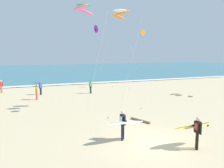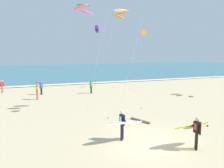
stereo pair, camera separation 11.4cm
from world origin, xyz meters
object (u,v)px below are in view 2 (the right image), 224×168
Objects in this scene: driftwood_log at (140,120)px; kite_diamond_amber_far at (143,36)px; kite_delta_violet_distant at (97,29)px; bystander_yellow_top at (37,92)px; surfer_lead at (124,123)px; kite_arc_emerald_high at (84,9)px; surfer_trailing at (195,129)px; bystander_red_top at (2,86)px; bystander_blue_top at (41,88)px; kite_arc_ivory_mid at (120,14)px; bystander_green_top at (91,87)px.

kite_diamond_amber_far is at bearing 61.15° from driftwood_log.
bystander_yellow_top is at bearing -134.94° from kite_delta_violet_distant.
surfer_lead is 8.75m from kite_arc_emerald_high.
bystander_yellow_top is at bearing 114.48° from surfer_trailing.
kite_delta_violet_distant reaches higher than kite_diamond_amber_far.
kite_arc_emerald_high reaches higher than surfer_trailing.
bystander_blue_top is at bearing -33.34° from bystander_red_top.
surfer_lead is 1.33× the size of driftwood_log.
bystander_blue_top is 1.00× the size of bystander_yellow_top.
bystander_red_top is (-4.45, 2.93, 0.00)m from bystander_blue_top.
surfer_trailing reaches higher than bystander_yellow_top.
kite_arc_ivory_mid reaches higher than kite_arc_emerald_high.
kite_arc_emerald_high is at bearing -76.89° from bystander_blue_top.
kite_delta_violet_distant reaches higher than surfer_trailing.
surfer_trailing is 0.29× the size of kite_diamond_amber_far.
kite_arc_ivory_mid reaches higher than driftwood_log.
surfer_trailing is at bearing -35.63° from surfer_lead.
kite_diamond_amber_far is 16.22m from kite_arc_emerald_high.
bystander_yellow_top is 0.93× the size of driftwood_log.
bystander_green_top is 12.22m from driftwood_log.
kite_delta_violet_distant is at bearing 127.75° from kite_diamond_amber_far.
surfer_lead is at bearing -80.08° from kite_arc_emerald_high.
surfer_lead reaches higher than bystander_yellow_top.
surfer_lead is 1.44× the size of bystander_green_top.
kite_arc_emerald_high is at bearing -109.84° from kite_delta_violet_distant.
surfer_lead is 1.44× the size of bystander_yellow_top.
kite_delta_violet_distant is 5.81× the size of bystander_blue_top.
bystander_green_top is at bearing 91.40° from driftwood_log.
surfer_trailing is 10.89m from kite_arc_emerald_high.
surfer_lead is 0.28× the size of kite_diamond_amber_far.
driftwood_log is (6.06, -13.45, -0.73)m from bystander_blue_top.
kite_delta_violet_distant reaches higher than kite_arc_emerald_high.
kite_arc_emerald_high is 13.51m from bystander_blue_top.
kite_delta_violet_distant is at bearing 15.80° from bystander_red_top.
surfer_lead is 20.74m from kite_diamond_amber_far.
kite_diamond_amber_far is at bearing 13.58° from bystander_yellow_top.
bystander_yellow_top is at bearing -56.18° from bystander_red_top.
kite_arc_emerald_high is 5.28× the size of bystander_yellow_top.
kite_arc_ivory_mid is 18.02m from bystander_red_top.
bystander_blue_top is (-5.98, 9.82, -7.31)m from kite_arc_ivory_mid.
kite_delta_violet_distant reaches higher than kite_arc_ivory_mid.
bystander_green_top is at bearing 72.17° from kite_arc_emerald_high.
kite_delta_violet_distant is 22.11m from driftwood_log.
kite_diamond_amber_far is 16.13m from bystander_yellow_top.
driftwood_log is (0.08, -3.63, -8.04)m from kite_arc_ivory_mid.
surfer_lead reaches higher than bystander_red_top.
kite_arc_emerald_high is at bearing -159.14° from kite_arc_ivory_mid.
kite_arc_emerald_high reaches higher than surfer_lead.
bystander_yellow_top is at bearing -166.42° from kite_diamond_amber_far.
kite_diamond_amber_far reaches higher than bystander_yellow_top.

